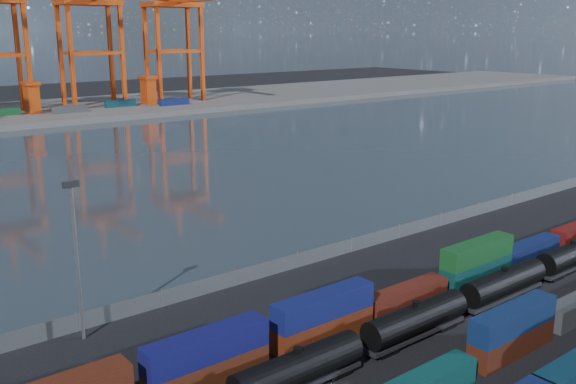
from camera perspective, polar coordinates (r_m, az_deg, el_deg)
ground at (r=68.61m, az=16.26°, el=-13.02°), size 700.00×700.00×0.00m
harbor_water at (r=151.21m, az=-18.03°, el=1.79°), size 700.00×700.00×0.00m
container_row_north at (r=63.58m, az=-0.12°, el=-12.57°), size 140.53×2.42×5.15m
tanker_string at (r=73.28m, az=15.26°, el=-9.33°), size 122.07×2.92×4.17m
waterfront_fence at (r=85.63m, az=0.84°, el=-6.10°), size 160.12×0.12×2.20m
yard_light_mast at (r=67.08m, az=-18.28°, el=-5.18°), size 1.60×0.40×16.60m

